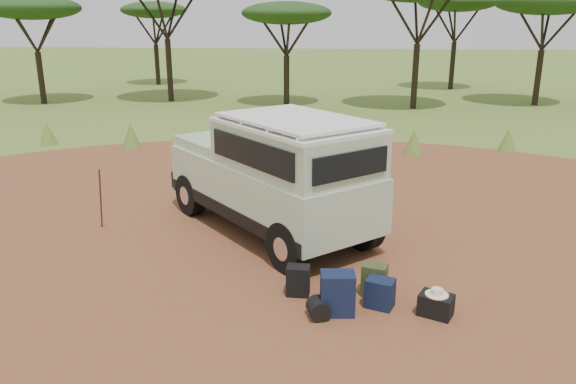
# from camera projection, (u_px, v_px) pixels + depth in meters

# --- Properties ---
(ground) EXTENTS (140.00, 140.00, 0.00)m
(ground) POSITION_uv_depth(u_px,v_px,m) (290.00, 262.00, 9.75)
(ground) COLOR olive
(ground) RESTS_ON ground
(dirt_clearing) EXTENTS (23.00, 23.00, 0.01)m
(dirt_clearing) POSITION_uv_depth(u_px,v_px,m) (290.00, 262.00, 9.75)
(dirt_clearing) COLOR brown
(dirt_clearing) RESTS_ON ground
(grass_fringe) EXTENTS (36.60, 1.60, 0.90)m
(grass_fringe) POSITION_uv_depth(u_px,v_px,m) (321.00, 138.00, 17.85)
(grass_fringe) COLOR olive
(grass_fringe) RESTS_ON ground
(acacia_treeline) EXTENTS (46.70, 13.20, 6.26)m
(acacia_treeline) POSITION_uv_depth(u_px,v_px,m) (347.00, 0.00, 27.04)
(acacia_treeline) COLOR black
(acacia_treeline) RESTS_ON ground
(safari_vehicle) EXTENTS (4.67, 4.90, 2.38)m
(safari_vehicle) POSITION_uv_depth(u_px,v_px,m) (274.00, 176.00, 10.78)
(safari_vehicle) COLOR #ABC2A6
(safari_vehicle) RESTS_ON ground
(walking_staff) EXTENTS (0.30, 0.44, 1.33)m
(walking_staff) POSITION_uv_depth(u_px,v_px,m) (101.00, 199.00, 10.99)
(walking_staff) COLOR brown
(walking_staff) RESTS_ON ground
(backpack_black) EXTENTS (0.35, 0.27, 0.47)m
(backpack_black) POSITION_uv_depth(u_px,v_px,m) (298.00, 281.00, 8.54)
(backpack_black) COLOR black
(backpack_black) RESTS_ON ground
(backpack_navy) EXTENTS (0.51, 0.39, 0.63)m
(backpack_navy) POSITION_uv_depth(u_px,v_px,m) (337.00, 294.00, 7.97)
(backpack_navy) COLOR #131C3C
(backpack_navy) RESTS_ON ground
(backpack_olive) EXTENTS (0.42, 0.35, 0.50)m
(backpack_olive) POSITION_uv_depth(u_px,v_px,m) (374.00, 280.00, 8.52)
(backpack_olive) COLOR #384721
(backpack_olive) RESTS_ON ground
(duffel_navy) EXTENTS (0.47, 0.41, 0.44)m
(duffel_navy) POSITION_uv_depth(u_px,v_px,m) (380.00, 293.00, 8.18)
(duffel_navy) COLOR #131C3C
(duffel_navy) RESTS_ON ground
(hard_case) EXTENTS (0.55, 0.49, 0.33)m
(hard_case) POSITION_uv_depth(u_px,v_px,m) (436.00, 305.00, 7.96)
(hard_case) COLOR black
(hard_case) RESTS_ON ground
(stuff_sack) EXTENTS (0.38, 0.38, 0.30)m
(stuff_sack) POSITION_uv_depth(u_px,v_px,m) (318.00, 309.00, 7.89)
(stuff_sack) COLOR black
(stuff_sack) RESTS_ON ground
(safari_hat) EXTENTS (0.33, 0.33, 0.10)m
(safari_hat) POSITION_uv_depth(u_px,v_px,m) (437.00, 293.00, 7.90)
(safari_hat) COLOR beige
(safari_hat) RESTS_ON hard_case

